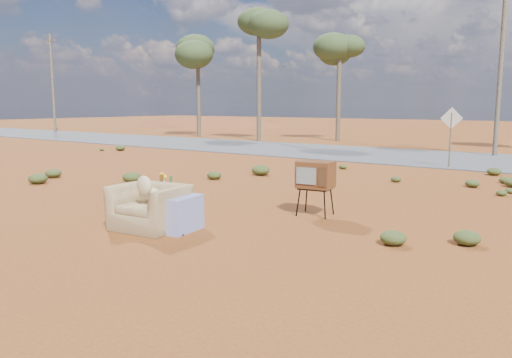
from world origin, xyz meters
The scene contains 14 objects.
ground centered at (0.00, 0.00, 0.00)m, with size 140.00×140.00×0.00m, color brown.
highway centered at (0.00, 15.00, 0.02)m, with size 140.00×7.00×0.04m, color #565659.
dirt_mound centered at (-30.00, 34.00, 0.00)m, with size 26.00×18.00×2.00m, color brown.
armchair centered at (-0.44, -0.46, 0.51)m, with size 1.55×1.12×1.10m.
tv_unit centered at (1.39, 2.28, 0.84)m, with size 0.78×0.66×1.14m.
side_table centered at (-0.85, 0.15, 0.68)m, with size 0.50×0.50×0.93m.
rusty_bar centered at (-0.29, -0.32, 0.02)m, with size 0.04×0.04×1.34m, color #4A1D13.
road_sign centered at (1.50, 12.00, 1.50)m, with size 0.78×0.06×2.19m.
eucalyptus_far_left centered at (-18.00, 20.00, 5.94)m, with size 3.20×3.20×7.10m.
eucalyptus_left centered at (-12.00, 19.00, 6.92)m, with size 3.20×3.20×8.10m.
eucalyptus_near_left centered at (-8.00, 22.00, 5.45)m, with size 3.20×3.20×6.60m.
utility_pole_west centered at (-32.00, 17.50, 4.15)m, with size 1.40×0.20×8.00m.
utility_pole_center centered at (2.00, 17.50, 4.15)m, with size 1.40×0.20×8.00m.
scrub_patch centered at (-0.82, 4.41, 0.14)m, with size 17.49×8.07×0.33m.
Camera 1 is at (6.35, -6.69, 2.29)m, focal length 35.00 mm.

